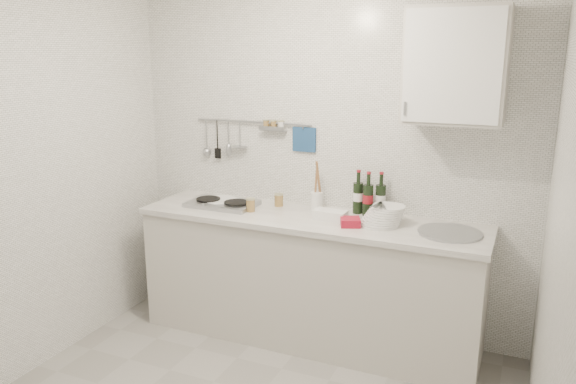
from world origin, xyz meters
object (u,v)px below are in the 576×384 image
(wall_cabinet, at_px, (456,66))
(wine_bottles, at_px, (369,193))
(plate_stack_hob, at_px, (219,201))
(utensil_crock, at_px, (317,198))
(plate_stack_sink, at_px, (383,216))

(wall_cabinet, relative_size, wine_bottles, 2.26)
(wall_cabinet, xyz_separation_m, plate_stack_hob, (-1.65, -0.08, -1.01))
(plate_stack_hob, height_order, wine_bottles, wine_bottles)
(plate_stack_hob, bearing_deg, utensil_crock, 10.39)
(plate_stack_sink, bearing_deg, utensil_crock, 162.85)
(plate_stack_sink, xyz_separation_m, utensil_crock, (-0.53, 0.16, 0.02))
(wine_bottles, height_order, utensil_crock, utensil_crock)
(wall_cabinet, relative_size, utensil_crock, 1.93)
(plate_stack_hob, relative_size, utensil_crock, 0.76)
(wall_cabinet, bearing_deg, plate_stack_sink, -164.48)
(plate_stack_sink, distance_m, wine_bottles, 0.27)
(wall_cabinet, height_order, plate_stack_hob, wall_cabinet)
(wall_cabinet, relative_size, plate_stack_hob, 2.53)
(wall_cabinet, distance_m, wine_bottles, 1.03)
(wall_cabinet, distance_m, plate_stack_sink, 1.05)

